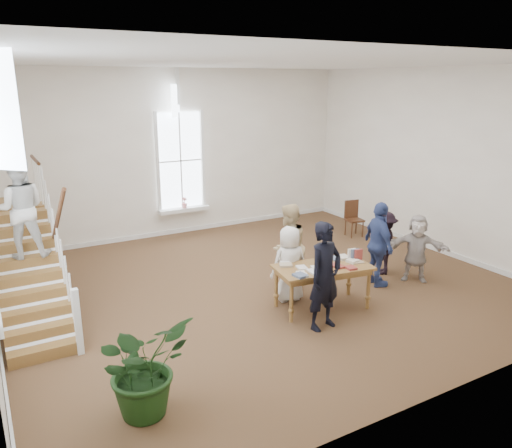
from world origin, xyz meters
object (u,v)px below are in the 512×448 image
woman_cluster_b (384,243)px  side_chair (353,216)px  police_officer (325,276)px  elderly_woman (289,264)px  library_table (323,271)px  floor_plant (144,367)px  person_yellow (288,247)px  woman_cluster_c (416,248)px  woman_cluster_a (379,245)px

woman_cluster_b → side_chair: 2.87m
police_officer → elderly_woman: bearing=75.2°
police_officer → side_chair: 5.66m
library_table → floor_plant: floor_plant is taller
library_table → person_yellow: bearing=101.4°
woman_cluster_c → woman_cluster_a: bearing=-149.2°
woman_cluster_a → floor_plant: 5.79m
side_chair → person_yellow: bearing=-139.0°
woman_cluster_c → side_chair: bearing=116.3°
woman_cluster_a → woman_cluster_c: 0.94m
library_table → woman_cluster_a: woman_cluster_a is taller
police_officer → woman_cluster_c: bearing=4.0°
woman_cluster_b → woman_cluster_c: size_ratio=0.98×
person_yellow → woman_cluster_a: bearing=134.3°
woman_cluster_b → woman_cluster_c: bearing=68.2°
elderly_woman → person_yellow: 0.60m
woman_cluster_a → side_chair: woman_cluster_a is taller
woman_cluster_b → floor_plant: (-6.12, -2.16, -0.05)m
person_yellow → woman_cluster_b: bearing=150.6°
woman_cluster_c → woman_cluster_b: bearing=158.1°
police_officer → woman_cluster_b: size_ratio=1.35×
woman_cluster_a → woman_cluster_c: size_ratio=1.23×
library_table → woman_cluster_b: (2.27, 0.77, -0.04)m
side_chair → floor_plant: bearing=-138.3°
elderly_woman → woman_cluster_a: (2.02, -0.28, 0.15)m
elderly_woman → side_chair: elderly_woman is taller
person_yellow → floor_plant: person_yellow is taller
police_officer → person_yellow: bearing=66.9°
woman_cluster_b → side_chair: size_ratio=1.44×
library_table → woman_cluster_b: size_ratio=1.34×
police_officer → woman_cluster_b: police_officer is taller
person_yellow → floor_plant: size_ratio=1.36×
woman_cluster_b → person_yellow: bearing=-54.8°
elderly_woman → floor_plant: (-3.51, -1.99, -0.09)m
person_yellow → floor_plant: 4.56m
woman_cluster_b → floor_plant: bearing=-27.2°
person_yellow → woman_cluster_a: size_ratio=1.00×
woman_cluster_a → side_chair: bearing=-16.9°
person_yellow → woman_cluster_c: size_ratio=1.23×
library_table → person_yellow: size_ratio=1.06×
police_officer → woman_cluster_c: police_officer is taller
elderly_woman → person_yellow: (0.30, 0.50, 0.15)m
library_table → elderly_woman: elderly_woman is taller
woman_cluster_c → floor_plant: woman_cluster_c is taller
woman_cluster_c → person_yellow: bearing=-157.3°
person_yellow → woman_cluster_c: (2.62, -0.98, -0.17)m
floor_plant → library_table: bearing=19.8°
floor_plant → side_chair: (7.41, 4.72, -0.11)m
person_yellow → side_chair: 4.25m
library_table → floor_plant: (-3.86, -1.39, -0.09)m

